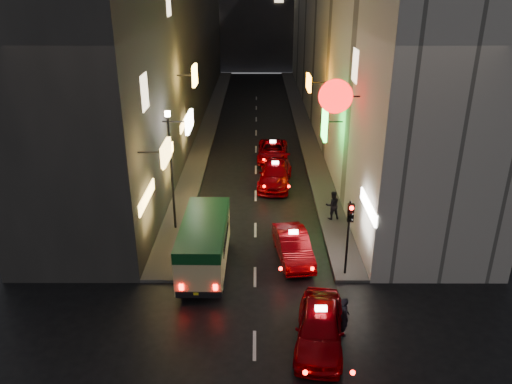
{
  "coord_description": "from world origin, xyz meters",
  "views": [
    {
      "loc": [
        0.09,
        -10.36,
        12.19
      ],
      "look_at": [
        0.03,
        13.0,
        2.18
      ],
      "focal_mm": 35.0,
      "sensor_mm": 36.0,
      "label": 1
    }
  ],
  "objects_px": {
    "minibus": "(204,240)",
    "pedestrian_crossing": "(344,314)",
    "taxi_near": "(320,324)",
    "lamp_post": "(171,163)",
    "traffic_light": "(350,223)"
  },
  "relations": [
    {
      "from": "pedestrian_crossing",
      "to": "lamp_post",
      "type": "bearing_deg",
      "value": 35.08
    },
    {
      "from": "minibus",
      "to": "traffic_light",
      "type": "distance_m",
      "value": 6.41
    },
    {
      "from": "lamp_post",
      "to": "minibus",
      "type": "bearing_deg",
      "value": -62.99
    },
    {
      "from": "minibus",
      "to": "taxi_near",
      "type": "distance_m",
      "value": 6.88
    },
    {
      "from": "minibus",
      "to": "pedestrian_crossing",
      "type": "height_order",
      "value": "minibus"
    },
    {
      "from": "traffic_light",
      "to": "lamp_post",
      "type": "relative_size",
      "value": 0.56
    },
    {
      "from": "pedestrian_crossing",
      "to": "traffic_light",
      "type": "bearing_deg",
      "value": -17.42
    },
    {
      "from": "traffic_light",
      "to": "lamp_post",
      "type": "height_order",
      "value": "lamp_post"
    },
    {
      "from": "traffic_light",
      "to": "lamp_post",
      "type": "bearing_deg",
      "value": 151.09
    },
    {
      "from": "minibus",
      "to": "lamp_post",
      "type": "height_order",
      "value": "lamp_post"
    },
    {
      "from": "minibus",
      "to": "taxi_near",
      "type": "height_order",
      "value": "minibus"
    },
    {
      "from": "taxi_near",
      "to": "lamp_post",
      "type": "height_order",
      "value": "lamp_post"
    },
    {
      "from": "pedestrian_crossing",
      "to": "lamp_post",
      "type": "distance_m",
      "value": 11.55
    },
    {
      "from": "pedestrian_crossing",
      "to": "lamp_post",
      "type": "xyz_separation_m",
      "value": [
        -7.5,
        8.32,
        2.84
      ]
    },
    {
      "from": "minibus",
      "to": "traffic_light",
      "type": "relative_size",
      "value": 1.58
    }
  ]
}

